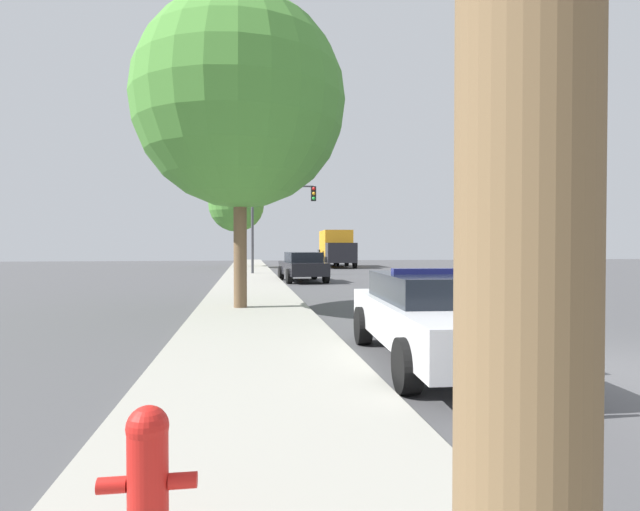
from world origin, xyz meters
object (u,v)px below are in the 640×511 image
fire_hydrant (148,478)px  car_background_midblock (303,266)px  police_car (437,315)px  car_background_distant (327,257)px  box_truck (336,247)px  tree_sidewalk_far (236,204)px  tree_sidewalk_near (240,103)px  traffic_light (278,210)px

fire_hydrant → car_background_midblock: size_ratio=0.18×
police_car → car_background_distant: (4.41, 38.12, 0.04)m
box_truck → car_background_midblock: bearing=77.3°
fire_hydrant → car_background_midblock: car_background_midblock is taller
car_background_midblock → car_background_distant: size_ratio=1.00×
fire_hydrant → car_background_distant: car_background_distant is taller
police_car → tree_sidewalk_far: bearing=-80.5°
car_background_distant → tree_sidewalk_near: 33.05m
traffic_light → box_truck: bearing=63.2°
car_background_midblock → tree_sidewalk_far: (-3.61, 16.63, 4.42)m
traffic_light → car_background_distant: (5.43, 14.92, -3.23)m
traffic_light → tree_sidewalk_near: size_ratio=0.66×
traffic_light → car_background_midblock: bearing=-80.9°
traffic_light → car_background_midblock: traffic_light is taller
fire_hydrant → car_background_midblock: (3.29, 22.12, 0.22)m
box_truck → tree_sidewalk_far: 9.10m
traffic_light → car_background_distant: traffic_light is taller
traffic_light → tree_sidewalk_far: size_ratio=0.75×
tree_sidewalk_near → tree_sidewalk_far: tree_sidewalk_near is taller
tree_sidewalk_far → box_truck: bearing=1.8°
police_car → tree_sidewalk_far: (-3.72, 34.17, 4.48)m
traffic_light → car_background_distant: bearing=70.0°
car_background_distant → police_car: bearing=-91.7°
police_car → car_background_distant: size_ratio=1.12×
fire_hydrant → tree_sidewalk_far: tree_sidewalk_far is taller
box_truck → tree_sidewalk_far: (-8.38, -0.26, 3.55)m
police_car → car_background_distant: bearing=-93.3°
fire_hydrant → tree_sidewalk_near: tree_sidewalk_near is taller
box_truck → tree_sidewalk_far: tree_sidewalk_far is taller
car_background_distant → box_truck: size_ratio=0.61×
traffic_light → car_background_midblock: 6.56m
car_background_midblock → tree_sidewalk_far: size_ratio=0.62×
box_truck → tree_sidewalk_far: size_ratio=1.03×
box_truck → tree_sidewalk_near: tree_sidewalk_near is taller
tree_sidewalk_far → fire_hydrant: bearing=-89.5°
fire_hydrant → tree_sidewalk_far: 39.02m
police_car → tree_sidewalk_near: bearing=-60.8°
traffic_light → box_truck: (5.68, 11.24, -2.34)m
car_background_midblock → tree_sidewalk_far: 17.58m
car_background_distant → tree_sidewalk_near: tree_sidewalk_near is taller
fire_hydrant → car_background_midblock: 22.36m
fire_hydrant → car_background_distant: (7.81, 42.69, 0.21)m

